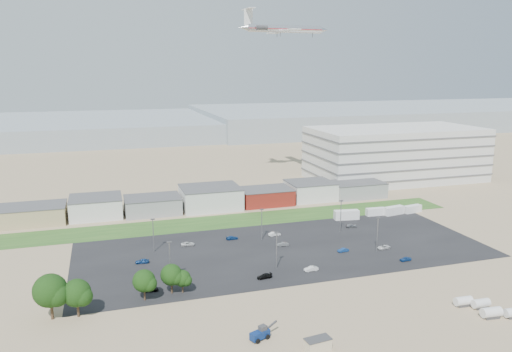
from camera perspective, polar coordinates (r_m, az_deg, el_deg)
name	(u,v)px	position (r m, az deg, el deg)	size (l,w,h in m)	color
ground	(292,277)	(130.58, 4.19, -11.48)	(700.00, 700.00, 0.00)	#988660
parking_lot	(284,249)	(149.56, 3.17, -8.34)	(120.00, 50.00, 0.01)	black
grass_strip	(239,220)	(176.96, -1.99, -5.06)	(160.00, 16.00, 0.02)	#26511E
hills_backdrop	(203,126)	(437.06, -6.11, 5.74)	(700.00, 200.00, 9.00)	gray
building_row	(182,200)	(190.41, -8.47, -2.70)	(170.00, 20.00, 8.00)	silver
parking_garage	(395,154)	(249.32, 15.60, 2.48)	(80.00, 40.00, 25.00)	silver
portable_shed	(318,345)	(100.02, 7.07, -18.58)	(5.04, 2.62, 2.54)	beige
telehandler	(260,333)	(102.73, 0.44, -17.53)	(6.56, 2.19, 2.73)	navy
storage_tank_nw	(463,301)	(124.54, 22.61, -13.04)	(3.99, 1.99, 2.39)	silver
storage_tank_ne	(481,303)	(124.99, 24.31, -13.11)	(3.93, 1.97, 2.36)	silver
storage_tank_sw	(491,312)	(121.47, 25.30, -13.89)	(4.30, 2.15, 2.58)	silver
box_trailer_a	(346,215)	(180.25, 10.30, -4.39)	(8.78, 2.74, 3.29)	silver
box_trailer_b	(376,212)	(187.43, 13.52, -3.99)	(7.23, 2.26, 2.71)	silver
box_trailer_c	(394,211)	(190.08, 15.48, -3.82)	(8.01, 2.50, 3.01)	silver
box_trailer_d	(413,209)	(194.77, 17.46, -3.61)	(7.20, 2.25, 2.70)	silver
tree_far_left	(50,294)	(116.43, -22.44, -12.37)	(7.64, 7.64, 11.47)	black
tree_left	(77,296)	(115.91, -19.78, -12.77)	(6.42, 6.42, 9.63)	black
tree_mid	(144,283)	(119.62, -12.67, -11.86)	(5.57, 5.57, 8.36)	black
tree_right	(171,277)	(121.82, -9.65, -11.31)	(5.49, 5.49, 8.23)	black
tree_near	(182,280)	(122.03, -8.41, -11.69)	(4.28, 4.28, 6.42)	black
lightpole_front_l	(170,262)	(126.99, -9.81, -9.70)	(1.27, 0.53, 10.77)	slate
lightpole_front_m	(277,250)	(134.19, 2.37, -8.48)	(1.18, 0.49, 10.04)	slate
lightpole_front_r	(377,235)	(149.75, 13.69, -6.53)	(1.23, 0.51, 10.44)	slate
lightpole_back_l	(153,235)	(148.79, -11.65, -6.66)	(1.17, 0.49, 9.94)	slate
lightpole_back_m	(262,224)	(155.65, 0.66, -5.56)	(1.17, 0.49, 9.96)	slate
lightpole_back_r	(341,216)	(165.20, 9.66, -4.56)	(1.25, 0.52, 10.66)	slate
airliner	(285,29)	(232.71, 3.31, 16.46)	(43.15, 29.42, 12.75)	silver
parked_car_0	(384,247)	(154.03, 14.38, -7.88)	(1.80, 3.89, 1.08)	silver
parked_car_1	(343,250)	(149.16, 9.92, -8.34)	(1.17, 3.35, 1.11)	navy
parked_car_2	(405,259)	(146.45, 16.71, -9.07)	(1.36, 3.38, 1.15)	navy
parked_car_3	(264,276)	(129.52, 0.97, -11.37)	(1.63, 4.00, 1.16)	black
parked_car_5	(142,261)	(142.30, -12.88, -9.46)	(1.49, 3.70, 1.26)	navy
parked_car_6	(232,238)	(157.39, -2.75, -7.07)	(1.55, 3.80, 1.10)	navy
parked_car_7	(283,244)	(151.86, 3.10, -7.78)	(1.23, 3.54, 1.17)	#595B5E
parked_car_8	(351,226)	(171.86, 10.85, -5.58)	(1.51, 3.75, 1.28)	#A5A5AA
parked_car_9	(188,244)	(153.21, -7.79, -7.71)	(1.87, 4.05, 1.13)	silver
parked_car_10	(150,289)	(125.23, -12.00, -12.51)	(1.60, 3.94, 1.14)	black
parked_car_11	(275,234)	(160.55, 2.13, -6.64)	(1.35, 3.87, 1.27)	silver
parked_car_13	(311,269)	(134.63, 6.31, -10.49)	(1.33, 3.82, 1.26)	silver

